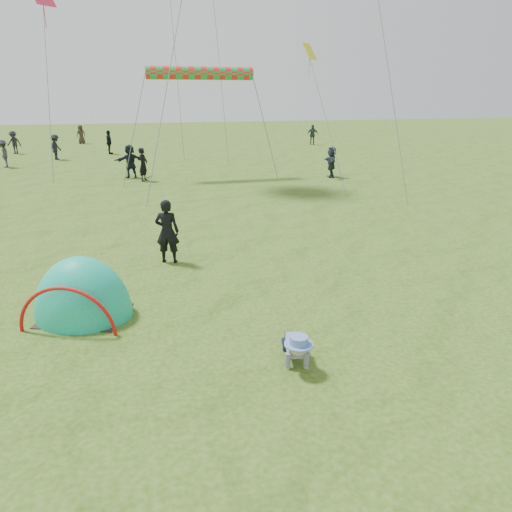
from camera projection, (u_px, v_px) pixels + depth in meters
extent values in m
plane|color=#254F0A|center=(216.00, 348.00, 7.88)|extent=(140.00, 140.00, 0.00)
ellipsoid|color=#00A17F|center=(85.00, 316.00, 9.03)|extent=(2.32, 2.12, 2.46)
imported|color=black|center=(167.00, 231.00, 11.68)|extent=(0.69, 0.55, 1.66)
imported|color=black|center=(56.00, 147.00, 30.61)|extent=(0.91, 1.21, 1.66)
imported|color=#31271E|center=(81.00, 134.00, 40.87)|extent=(0.95, 0.83, 1.64)
imported|color=black|center=(130.00, 161.00, 23.93)|extent=(1.67, 0.99, 1.72)
imported|color=black|center=(143.00, 165.00, 22.96)|extent=(0.63, 0.72, 1.66)
imported|color=#2F3B47|center=(313.00, 135.00, 40.01)|extent=(1.09, 0.75, 1.71)
imported|color=black|center=(14.00, 142.00, 33.79)|extent=(1.21, 0.93, 1.65)
imported|color=#202736|center=(331.00, 162.00, 24.03)|extent=(0.78, 1.55, 1.60)
imported|color=black|center=(109.00, 142.00, 33.52)|extent=(0.50, 1.03, 1.71)
imported|color=#302F35|center=(4.00, 154.00, 27.33)|extent=(0.88, 1.19, 1.64)
cylinder|color=red|center=(200.00, 73.00, 22.77)|extent=(5.36, 0.64, 0.64)
plane|color=yellow|center=(310.00, 51.00, 22.25)|extent=(0.95, 0.95, 0.78)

